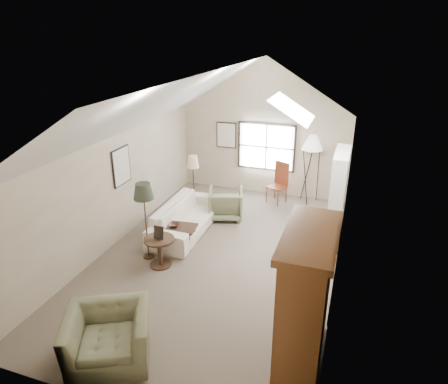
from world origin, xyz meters
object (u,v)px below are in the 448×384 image
(armoire, at_px, (305,302))
(side_table, at_px, (160,252))
(sofa, at_px, (186,217))
(armchair_far, at_px, (226,203))
(coffee_table, at_px, (175,236))
(side_chair, at_px, (277,183))
(armchair_near, at_px, (108,337))

(armoire, xyz_separation_m, side_table, (-3.23, 1.69, -0.78))
(armoire, bearing_deg, sofa, 135.40)
(armchair_far, height_order, coffee_table, armchair_far)
(coffee_table, bearing_deg, side_table, -86.04)
(coffee_table, bearing_deg, side_chair, 61.93)
(armchair_near, height_order, side_table, armchair_near)
(coffee_table, relative_size, side_table, 1.53)
(sofa, bearing_deg, side_chair, -36.09)
(armchair_near, bearing_deg, armchair_far, 61.38)
(armchair_near, distance_m, armchair_far, 5.22)
(armchair_near, height_order, coffee_table, armchair_near)
(side_chair, bearing_deg, armchair_far, -102.72)
(coffee_table, bearing_deg, armchair_far, 70.55)
(side_table, bearing_deg, coffee_table, 93.96)
(armoire, distance_m, armchair_near, 2.98)
(armchair_near, bearing_deg, armoire, -9.74)
(side_table, bearing_deg, side_chair, 67.88)
(coffee_table, relative_size, side_chair, 0.83)
(sofa, bearing_deg, armchair_near, -172.84)
(coffee_table, xyz_separation_m, side_chair, (1.71, 3.20, 0.34))
(sofa, distance_m, side_chair, 3.02)
(armchair_far, relative_size, side_chair, 0.75)
(armoire, xyz_separation_m, armchair_far, (-2.66, 4.34, -0.70))
(side_chair, bearing_deg, sofa, -100.80)
(armoire, relative_size, side_chair, 1.86)
(armoire, bearing_deg, coffee_table, 142.35)
(armoire, height_order, coffee_table, armoire)
(armoire, distance_m, armchair_far, 5.13)
(armchair_far, distance_m, side_chair, 1.77)
(armchair_near, xyz_separation_m, coffee_table, (-0.53, 3.42, -0.15))
(armchair_far, bearing_deg, side_table, 60.25)
(armoire, bearing_deg, side_chair, 105.46)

